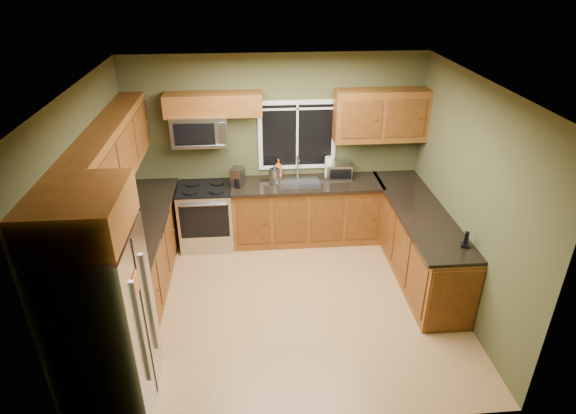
{
  "coord_description": "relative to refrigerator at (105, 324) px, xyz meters",
  "views": [
    {
      "loc": [
        -0.37,
        -4.75,
        3.84
      ],
      "look_at": [
        0.05,
        0.35,
        1.15
      ],
      "focal_mm": 30.0,
      "sensor_mm": 36.0,
      "label": 1
    }
  ],
  "objects": [
    {
      "name": "back_wall",
      "position": [
        1.74,
        3.1,
        0.45
      ],
      "size": [
        4.2,
        0.0,
        4.2
      ],
      "primitive_type": "plane",
      "rotation": [
        1.57,
        0.0,
        0.0
      ],
      "color": "#464828",
      "rests_on": "ground"
    },
    {
      "name": "sink",
      "position": [
        2.04,
        2.79,
        0.05
      ],
      "size": [
        0.6,
        0.42,
        0.36
      ],
      "color": "slate",
      "rests_on": "countertop_back"
    },
    {
      "name": "base_cabinets_back",
      "position": [
        2.15,
        2.8,
        -0.45
      ],
      "size": [
        2.17,
        0.6,
        0.9
      ],
      "primitive_type": "cube",
      "color": "brown",
      "rests_on": "ground"
    },
    {
      "name": "upper_cabinets_back_left",
      "position": [
        0.89,
        2.94,
        1.17
      ],
      "size": [
        1.3,
        0.33,
        0.3
      ],
      "primitive_type": "cube",
      "color": "brown",
      "rests_on": "back_wall"
    },
    {
      "name": "window",
      "position": [
        2.04,
        3.08,
        0.65
      ],
      "size": [
        1.12,
        0.03,
        1.02
      ],
      "color": "white",
      "rests_on": "back_wall"
    },
    {
      "name": "paper_towel_roll",
      "position": [
        2.5,
        2.98,
        0.19
      ],
      "size": [
        0.14,
        0.14,
        0.33
      ],
      "color": "white",
      "rests_on": "countertop_back"
    },
    {
      "name": "refrigerator",
      "position": [
        0.0,
        0.0,
        0.0
      ],
      "size": [
        0.74,
        0.9,
        1.8
      ],
      "color": "#B7B7BC",
      "rests_on": "ground"
    },
    {
      "name": "toaster_oven",
      "position": [
        2.64,
        2.92,
        0.15
      ],
      "size": [
        0.38,
        0.3,
        0.23
      ],
      "color": "#B7B7BC",
      "rests_on": "countertop_back"
    },
    {
      "name": "countertop_back",
      "position": [
        2.15,
        2.78,
        0.02
      ],
      "size": [
        2.17,
        0.65,
        0.04
      ],
      "primitive_type": "cube",
      "color": "black",
      "rests_on": "base_cabinets_back"
    },
    {
      "name": "upper_cabinets_left",
      "position": [
        -0.2,
        1.78,
        0.96
      ],
      "size": [
        0.33,
        2.65,
        0.72
      ],
      "primitive_type": "cube",
      "color": "brown",
      "rests_on": "left_wall"
    },
    {
      "name": "front_wall",
      "position": [
        1.74,
        -0.5,
        0.45
      ],
      "size": [
        4.2,
        0.0,
        4.2
      ],
      "primitive_type": "plane",
      "rotation": [
        -1.57,
        0.0,
        0.0
      ],
      "color": "#464828",
      "rests_on": "ground"
    },
    {
      "name": "countertop_peninsula",
      "position": [
        3.51,
        1.85,
        0.02
      ],
      "size": [
        0.65,
        2.5,
        0.04
      ],
      "primitive_type": "cube",
      "color": "black",
      "rests_on": "base_cabinets_peninsula"
    },
    {
      "name": "soap_bottle_c",
      "position": [
        1.74,
        3.0,
        0.12
      ],
      "size": [
        0.17,
        0.17,
        0.17
      ],
      "primitive_type": "imported",
      "rotation": [
        0.0,
        0.0,
        -0.34
      ],
      "color": "white",
      "rests_on": "countertop_back"
    },
    {
      "name": "kettle",
      "position": [
        1.69,
        2.78,
        0.17
      ],
      "size": [
        0.2,
        0.2,
        0.28
      ],
      "color": "#B7B7BC",
      "rests_on": "countertop_back"
    },
    {
      "name": "microwave",
      "position": [
        0.69,
        2.91,
        0.83
      ],
      "size": [
        0.76,
        0.41,
        0.42
      ],
      "color": "#B7B7BC",
      "rests_on": "back_wall"
    },
    {
      "name": "base_cabinets_peninsula",
      "position": [
        3.54,
        1.84,
        -0.45
      ],
      "size": [
        0.6,
        2.52,
        0.9
      ],
      "color": "brown",
      "rests_on": "ground"
    },
    {
      "name": "coffee_maker",
      "position": [
        1.17,
        2.76,
        0.16
      ],
      "size": [
        0.22,
        0.25,
        0.27
      ],
      "color": "slate",
      "rests_on": "countertop_back"
    },
    {
      "name": "countertop_left",
      "position": [
        -0.04,
        1.78,
        0.02
      ],
      "size": [
        0.65,
        2.65,
        0.04
      ],
      "primitive_type": "cube",
      "color": "black",
      "rests_on": "base_cabinets_left"
    },
    {
      "name": "left_wall",
      "position": [
        -0.36,
        1.3,
        0.45
      ],
      "size": [
        0.0,
        3.6,
        3.6
      ],
      "primitive_type": "plane",
      "rotation": [
        1.57,
        0.0,
        1.57
      ],
      "color": "#464828",
      "rests_on": "ground"
    },
    {
      "name": "range",
      "position": [
        0.69,
        2.77,
        -0.43
      ],
      "size": [
        0.76,
        0.69,
        0.94
      ],
      "color": "#B7B7BC",
      "rests_on": "ground"
    },
    {
      "name": "cordless_phone",
      "position": [
        3.72,
        0.93,
        0.1
      ],
      "size": [
        0.11,
        0.11,
        0.19
      ],
      "color": "black",
      "rests_on": "countertop_peninsula"
    },
    {
      "name": "upper_cabinets_back_right",
      "position": [
        3.19,
        2.94,
        0.96
      ],
      "size": [
        1.3,
        0.33,
        0.72
      ],
      "primitive_type": "cube",
      "color": "brown",
      "rests_on": "back_wall"
    },
    {
      "name": "floor",
      "position": [
        1.74,
        1.3,
        -0.9
      ],
      "size": [
        4.2,
        4.2,
        0.0
      ],
      "primitive_type": "plane",
      "color": "#A37847",
      "rests_on": "ground"
    },
    {
      "name": "right_wall",
      "position": [
        3.84,
        1.3,
        0.45
      ],
      "size": [
        0.0,
        3.6,
        3.6
      ],
      "primitive_type": "plane",
      "rotation": [
        1.57,
        0.0,
        -1.57
      ],
      "color": "#464828",
      "rests_on": "ground"
    },
    {
      "name": "upper_cabinet_over_fridge",
      "position": [
        -0.0,
        0.0,
        1.13
      ],
      "size": [
        0.72,
        0.9,
        0.38
      ],
      "primitive_type": "cube",
      "color": "brown",
      "rests_on": "left_wall"
    },
    {
      "name": "base_cabinets_left",
      "position": [
        -0.06,
        1.78,
        -0.45
      ],
      "size": [
        0.6,
        2.65,
        0.9
      ],
      "primitive_type": "cube",
      "color": "brown",
      "rests_on": "ground"
    },
    {
      "name": "soap_bottle_a",
      "position": [
        1.76,
        3.0,
        0.18
      ],
      "size": [
        0.11,
        0.12,
        0.28
      ],
      "primitive_type": "imported",
      "rotation": [
        0.0,
        0.0,
        0.07
      ],
      "color": "#E85B15",
      "rests_on": "countertop_back"
    },
    {
      "name": "ceiling",
      "position": [
        1.74,
        1.3,
        1.8
      ],
      "size": [
        4.2,
        4.2,
        0.0
      ],
      "primitive_type": "plane",
      "rotation": [
        3.14,
        0.0,
        0.0
      ],
      "color": "white",
      "rests_on": "back_wall"
    }
  ]
}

